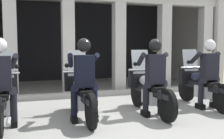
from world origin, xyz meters
TOP-DOWN VIEW (x-y plane):
  - ground_plane at (0.00, 3.00)m, footprint 80.00×80.00m
  - station_building at (0.25, 4.54)m, footprint 9.04×4.00m
  - kerb_strip at (0.25, 2.12)m, footprint 8.54×0.24m
  - motorcycle_far_left at (-2.20, -0.07)m, footprint 0.62×2.04m
  - police_officer_far_left at (-2.20, -0.35)m, footprint 0.63×0.61m
  - motorcycle_center_left at (-0.73, -0.14)m, footprint 0.62×2.04m
  - police_officer_center_left at (-0.73, -0.42)m, footprint 0.63×0.61m
  - motorcycle_center_right at (0.74, -0.16)m, footprint 0.62×2.04m
  - police_officer_center_right at (0.73, -0.45)m, footprint 0.63×0.61m
  - motorcycle_far_right at (2.20, 0.04)m, footprint 0.62×2.04m
  - police_officer_far_right at (2.20, -0.24)m, footprint 0.63×0.61m

SIDE VIEW (x-z plane):
  - ground_plane at x=0.00m, z-range 0.00..0.00m
  - kerb_strip at x=0.25m, z-range 0.00..0.12m
  - motorcycle_far_left at x=-2.20m, z-range -0.17..1.17m
  - motorcycle_center_left at x=-0.73m, z-range -0.17..1.17m
  - motorcycle_center_right at x=0.74m, z-range -0.17..1.17m
  - motorcycle_far_right at x=2.20m, z-range -0.17..1.17m
  - police_officer_far_left at x=-2.20m, z-range 0.15..1.73m
  - police_officer_center_left at x=-0.73m, z-range 0.15..1.73m
  - police_officer_center_right at x=0.73m, z-range 0.15..1.73m
  - police_officer_far_right at x=2.20m, z-range 0.15..1.73m
  - station_building at x=0.25m, z-range 0.39..3.74m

